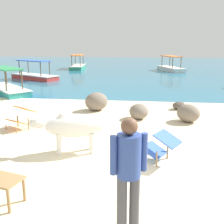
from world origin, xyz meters
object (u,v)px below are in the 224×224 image
object	(u,v)px
deck_chair_far	(21,116)
boat_green	(78,66)
boat_teal	(7,88)
boat_red	(35,75)
cow	(73,126)
boat_white	(171,68)
person_standing	(129,167)
deck_chair_near	(161,145)

from	to	relation	value
deck_chair_far	boat_green	xyz separation A→B (m)	(-2.85, 18.51, -0.13)
boat_teal	boat_red	world-z (taller)	same
cow	boat_red	xyz separation A→B (m)	(-5.99, 12.34, -0.39)
deck_chair_far	cow	bearing A→B (deg)	81.15
cow	boat_green	bearing A→B (deg)	-90.43
deck_chair_far	boat_green	world-z (taller)	boat_green
boat_white	boat_red	distance (m)	11.93
deck_chair_far	boat_red	distance (m)	11.46
cow	boat_green	distance (m)	20.68
deck_chair_far	boat_white	distance (m)	18.55
deck_chair_far	boat_teal	bearing A→B (deg)	-119.60
boat_white	person_standing	bearing A→B (deg)	-27.07
person_standing	boat_white	xyz separation A→B (m)	(2.30, 21.85, -0.70)
deck_chair_near	boat_white	size ratio (longest dim) A/B	0.24
deck_chair_near	deck_chair_far	bearing A→B (deg)	3.68
boat_teal	boat_white	world-z (taller)	same
person_standing	boat_teal	xyz separation A→B (m)	(-6.77, 9.75, -0.70)
deck_chair_near	boat_red	world-z (taller)	boat_red
cow	boat_red	bearing A→B (deg)	-78.16
boat_red	boat_green	distance (m)	7.84
deck_chair_far	person_standing	bearing A→B (deg)	68.98
cow	deck_chair_far	bearing A→B (deg)	-52.44
person_standing	boat_red	world-z (taller)	person_standing
deck_chair_far	person_standing	xyz separation A→B (m)	(3.47, -4.22, 0.56)
boat_white	boat_green	xyz separation A→B (m)	(-8.63, 0.88, 0.00)
deck_chair_near	person_standing	size ratio (longest dim) A/B	0.57
cow	deck_chair_far	world-z (taller)	cow
boat_white	boat_teal	bearing A→B (deg)	-57.92
cow	boat_red	size ratio (longest dim) A/B	0.46
boat_red	boat_white	bearing A→B (deg)	62.32
person_standing	boat_teal	size ratio (longest dim) A/B	0.47
boat_red	boat_green	bearing A→B (deg)	108.91
cow	person_standing	xyz separation A→B (m)	(1.46, -2.63, 0.30)
boat_green	deck_chair_near	bearing A→B (deg)	-167.10
deck_chair_near	boat_white	bearing A→B (deg)	-66.05
deck_chair_far	boat_teal	world-z (taller)	boat_teal
deck_chair_far	boat_white	size ratio (longest dim) A/B	0.24
person_standing	boat_red	distance (m)	16.74
boat_teal	boat_red	size ratio (longest dim) A/B	0.91
boat_red	person_standing	bearing A→B (deg)	-36.41
cow	boat_white	world-z (taller)	boat_white
deck_chair_far	person_standing	world-z (taller)	person_standing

